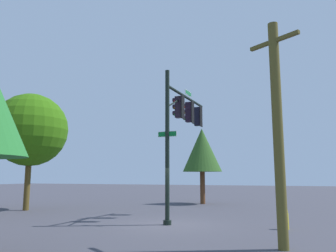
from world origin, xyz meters
TOP-DOWN VIEW (x-y plane):
  - ground_plane at (0.00, 0.00)m, footprint 120.00×120.00m
  - signal_pole_assembly at (2.00, -0.17)m, footprint 5.37×1.12m
  - utility_pole at (-3.67, -4.84)m, footprint 1.12×1.55m
  - fire_hydrant at (0.34, -4.98)m, footprint 0.33×0.24m
  - tree_near at (3.01, 10.38)m, footprint 4.71×4.71m
  - tree_mid at (11.17, 0.84)m, footprint 3.06×3.06m

SIDE VIEW (x-z plane):
  - ground_plane at x=0.00m, z-range 0.00..0.00m
  - fire_hydrant at x=0.34m, z-range 0.00..0.83m
  - utility_pole at x=-3.67m, z-range 0.10..7.16m
  - tree_mid at x=11.17m, z-range 1.20..7.06m
  - signal_pole_assembly at x=2.00m, z-range 1.44..8.56m
  - tree_near at x=3.01m, z-range 1.36..8.83m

